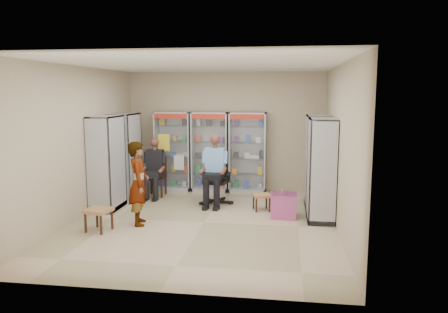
# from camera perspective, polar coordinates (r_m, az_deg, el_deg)

# --- Properties ---
(floor) EXTENTS (6.00, 6.00, 0.00)m
(floor) POSITION_cam_1_polar(r_m,az_deg,el_deg) (8.54, -2.63, -8.60)
(floor) COLOR tan
(floor) RESTS_ON ground
(room_shell) EXTENTS (5.02, 6.02, 3.01)m
(room_shell) POSITION_cam_1_polar(r_m,az_deg,el_deg) (8.18, -2.73, 4.71)
(room_shell) COLOR #BDA78C
(room_shell) RESTS_ON ground
(cabinet_back_left) EXTENTS (0.90, 0.50, 2.00)m
(cabinet_back_left) POSITION_cam_1_polar(r_m,az_deg,el_deg) (11.21, -6.61, 0.69)
(cabinet_back_left) COLOR #A6A9AD
(cabinet_back_left) RESTS_ON floor
(cabinet_back_mid) EXTENTS (0.90, 0.50, 2.00)m
(cabinet_back_mid) POSITION_cam_1_polar(r_m,az_deg,el_deg) (11.01, -1.82, 0.60)
(cabinet_back_mid) COLOR #B6B9BE
(cabinet_back_mid) RESTS_ON floor
(cabinet_back_right) EXTENTS (0.90, 0.50, 2.00)m
(cabinet_back_right) POSITION_cam_1_polar(r_m,az_deg,el_deg) (10.89, 3.11, 0.51)
(cabinet_back_right) COLOR silver
(cabinet_back_right) RESTS_ON floor
(cabinet_right_far) EXTENTS (0.90, 0.50, 2.00)m
(cabinet_right_far) POSITION_cam_1_polar(r_m,az_deg,el_deg) (9.76, 12.10, -0.59)
(cabinet_right_far) COLOR #B7BBBF
(cabinet_right_far) RESTS_ON floor
(cabinet_right_near) EXTENTS (0.90, 0.50, 2.00)m
(cabinet_right_near) POSITION_cam_1_polar(r_m,az_deg,el_deg) (8.68, 12.59, -1.72)
(cabinet_right_near) COLOR #B5B8BD
(cabinet_right_near) RESTS_ON floor
(cabinet_left_far) EXTENTS (0.90, 0.50, 2.00)m
(cabinet_left_far) POSITION_cam_1_polar(r_m,az_deg,el_deg) (10.62, -12.74, 0.11)
(cabinet_left_far) COLOR silver
(cabinet_left_far) RESTS_ON floor
(cabinet_left_near) EXTENTS (0.90, 0.50, 2.00)m
(cabinet_left_near) POSITION_cam_1_polar(r_m,az_deg,el_deg) (9.61, -15.06, -0.83)
(cabinet_left_near) COLOR #A6A8AD
(cabinet_left_near) RESTS_ON floor
(wooden_chair) EXTENTS (0.42, 0.42, 0.94)m
(wooden_chair) POSITION_cam_1_polar(r_m,az_deg,el_deg) (10.67, -8.85, -2.63)
(wooden_chair) COLOR black
(wooden_chair) RESTS_ON floor
(seated_customer) EXTENTS (0.44, 0.60, 1.34)m
(seated_customer) POSITION_cam_1_polar(r_m,az_deg,el_deg) (10.59, -8.95, -1.62)
(seated_customer) COLOR black
(seated_customer) RESTS_ON floor
(office_chair) EXTENTS (0.67, 0.67, 1.16)m
(office_chair) POSITION_cam_1_polar(r_m,az_deg,el_deg) (9.78, -1.09, -2.87)
(office_chair) COLOR black
(office_chair) RESTS_ON floor
(seated_shopkeeper) EXTENTS (0.52, 0.70, 1.48)m
(seated_shopkeeper) POSITION_cam_1_polar(r_m,az_deg,el_deg) (9.70, -1.14, -2.01)
(seated_shopkeeper) COLOR #6388C5
(seated_shopkeeper) RESTS_ON floor
(pink_trunk) EXTENTS (0.51, 0.49, 0.48)m
(pink_trunk) POSITION_cam_1_polar(r_m,az_deg,el_deg) (8.90, 7.80, -6.35)
(pink_trunk) COLOR #A2416A
(pink_trunk) RESTS_ON floor
(tea_glass) EXTENTS (0.07, 0.07, 0.10)m
(tea_glass) POSITION_cam_1_polar(r_m,az_deg,el_deg) (8.82, 7.76, -4.55)
(tea_glass) COLOR #5E1B08
(tea_glass) RESTS_ON pink_trunk
(woven_stool_a) EXTENTS (0.44, 0.44, 0.35)m
(woven_stool_a) POSITION_cam_1_polar(r_m,az_deg,el_deg) (9.36, 4.92, -5.97)
(woven_stool_a) COLOR #AA8147
(woven_stool_a) RESTS_ON floor
(woven_stool_b) EXTENTS (0.50, 0.50, 0.41)m
(woven_stool_b) POSITION_cam_1_polar(r_m,az_deg,el_deg) (8.29, -16.03, -7.94)
(woven_stool_b) COLOR olive
(woven_stool_b) RESTS_ON floor
(standing_man) EXTENTS (0.53, 0.66, 1.59)m
(standing_man) POSITION_cam_1_polar(r_m,az_deg,el_deg) (8.38, -11.10, -3.46)
(standing_man) COLOR #9C9C9F
(standing_man) RESTS_ON floor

